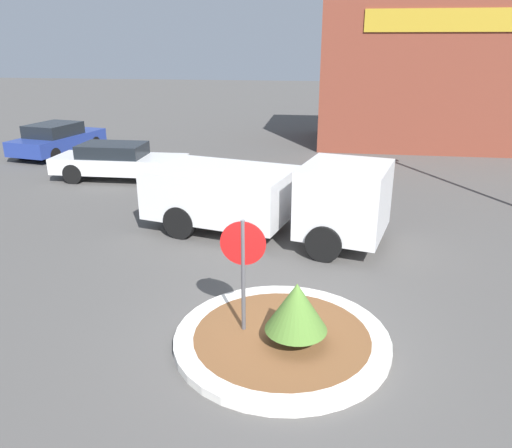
{
  "coord_description": "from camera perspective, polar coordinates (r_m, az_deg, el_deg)",
  "views": [
    {
      "loc": [
        0.61,
        -7.19,
        4.77
      ],
      "look_at": [
        -0.81,
        2.55,
        1.17
      ],
      "focal_mm": 35.0,
      "sensor_mm": 36.0,
      "label": 1
    }
  ],
  "objects": [
    {
      "name": "island_shrub",
      "position": [
        8.06,
        4.65,
        -9.4
      ],
      "size": [
        1.01,
        1.01,
        1.07
      ],
      "color": "brown",
      "rests_on": "traffic_island"
    },
    {
      "name": "ground_plane",
      "position": [
        8.65,
        2.95,
        -13.38
      ],
      "size": [
        120.0,
        120.0,
        0.0
      ],
      "primitive_type": "plane",
      "color": "#514F4C"
    },
    {
      "name": "parked_sedan_white",
      "position": [
        18.96,
        -15.45,
        6.96
      ],
      "size": [
        4.76,
        1.79,
        1.32
      ],
      "rotation": [
        0.0,
        0.0,
        0.01
      ],
      "color": "silver",
      "rests_on": "ground_plane"
    },
    {
      "name": "parked_sedan_blue",
      "position": [
        24.18,
        -21.75,
        9.02
      ],
      "size": [
        2.7,
        4.71,
        1.41
      ],
      "rotation": [
        0.0,
        0.0,
        1.38
      ],
      "color": "navy",
      "rests_on": "ground_plane"
    },
    {
      "name": "traffic_island",
      "position": [
        8.61,
        2.96,
        -12.97
      ],
      "size": [
        3.62,
        3.62,
        0.15
      ],
      "color": "silver",
      "rests_on": "ground_plane"
    },
    {
      "name": "stop_sign",
      "position": [
        8.1,
        -1.49,
        -3.9
      ],
      "size": [
        0.75,
        0.07,
        2.12
      ],
      "color": "#4C4C51",
      "rests_on": "ground_plane"
    },
    {
      "name": "utility_truck",
      "position": [
        12.79,
        1.36,
        3.29
      ],
      "size": [
        6.48,
        3.69,
        2.04
      ],
      "rotation": [
        0.0,
        0.0,
        -0.24
      ],
      "color": "silver",
      "rests_on": "ground_plane"
    },
    {
      "name": "storefront_building",
      "position": [
        26.32,
        20.65,
        15.48
      ],
      "size": [
        11.59,
        6.07,
        6.4
      ],
      "color": "brown",
      "rests_on": "ground_plane"
    }
  ]
}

